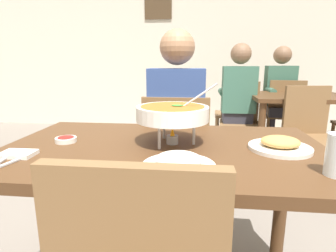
% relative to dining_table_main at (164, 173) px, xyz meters
% --- Properties ---
extents(cafe_rear_partition, '(10.00, 0.10, 3.00)m').
position_rel_dining_table_main_xyz_m(cafe_rear_partition, '(0.00, 3.66, 0.85)').
color(cafe_rear_partition, beige).
rests_on(cafe_rear_partition, ground_plane).
extents(picture_frame_hung, '(0.44, 0.03, 0.56)m').
position_rel_dining_table_main_xyz_m(picture_frame_hung, '(-0.53, 3.60, 1.43)').
color(picture_frame_hung, '#4C3823').
extents(dining_table_main, '(1.32, 0.80, 0.77)m').
position_rel_dining_table_main_xyz_m(dining_table_main, '(0.00, 0.00, 0.00)').
color(dining_table_main, '#51331C').
rests_on(dining_table_main, ground_plane).
extents(chair_diner_main, '(0.44, 0.44, 0.90)m').
position_rel_dining_table_main_xyz_m(chair_diner_main, '(-0.00, 0.69, -0.14)').
color(chair_diner_main, brown).
rests_on(chair_diner_main, ground_plane).
extents(diner_main, '(0.40, 0.45, 1.31)m').
position_rel_dining_table_main_xyz_m(diner_main, '(0.00, 0.72, 0.09)').
color(diner_main, '#2D2D38').
rests_on(diner_main, ground_plane).
extents(curry_bowl, '(0.33, 0.30, 0.26)m').
position_rel_dining_table_main_xyz_m(curry_bowl, '(0.03, 0.04, 0.25)').
color(curry_bowl, silver).
rests_on(curry_bowl, dining_table_main).
extents(rice_plate, '(0.24, 0.24, 0.06)m').
position_rel_dining_table_main_xyz_m(rice_plate, '(0.08, -0.24, 0.14)').
color(rice_plate, white).
rests_on(rice_plate, dining_table_main).
extents(appetizer_plate, '(0.24, 0.24, 0.06)m').
position_rel_dining_table_main_xyz_m(appetizer_plate, '(0.46, -0.00, 0.14)').
color(appetizer_plate, white).
rests_on(appetizer_plate, dining_table_main).
extents(sauce_dish, '(0.09, 0.09, 0.02)m').
position_rel_dining_table_main_xyz_m(sauce_dish, '(-0.43, 0.01, 0.13)').
color(sauce_dish, white).
rests_on(sauce_dish, dining_table_main).
extents(napkin_folded, '(0.12, 0.08, 0.02)m').
position_rel_dining_table_main_xyz_m(napkin_folded, '(-0.52, -0.18, 0.13)').
color(napkin_folded, white).
rests_on(napkin_folded, dining_table_main).
extents(fork_utensil, '(0.04, 0.17, 0.01)m').
position_rel_dining_table_main_xyz_m(fork_utensil, '(-0.54, -0.23, 0.12)').
color(fork_utensil, silver).
rests_on(fork_utensil, dining_table_main).
extents(spoon_utensil, '(0.05, 0.17, 0.01)m').
position_rel_dining_table_main_xyz_m(spoon_utensil, '(-0.49, -0.23, 0.12)').
color(spoon_utensil, silver).
rests_on(spoon_utensil, dining_table_main).
extents(dining_table_far, '(1.00, 0.80, 0.77)m').
position_rel_dining_table_main_xyz_m(dining_table_far, '(1.21, 1.97, -0.02)').
color(dining_table_far, '#51331C').
rests_on(dining_table_far, ground_plane).
extents(chair_bg_left, '(0.49, 0.49, 0.90)m').
position_rel_dining_table_main_xyz_m(chair_bg_left, '(1.23, 2.48, -0.14)').
color(chair_bg_left, brown).
rests_on(chair_bg_left, ground_plane).
extents(chair_bg_middle, '(0.48, 0.48, 0.90)m').
position_rel_dining_table_main_xyz_m(chair_bg_middle, '(0.61, 2.02, -0.14)').
color(chair_bg_middle, brown).
rests_on(chair_bg_middle, ground_plane).
extents(chair_bg_corner, '(0.49, 0.49, 0.90)m').
position_rel_dining_table_main_xyz_m(chair_bg_corner, '(1.16, 1.47, -0.14)').
color(chair_bg_corner, brown).
rests_on(chair_bg_corner, ground_plane).
extents(chair_bg_window, '(0.46, 0.46, 0.90)m').
position_rel_dining_table_main_xyz_m(chair_bg_window, '(0.69, 2.56, -0.14)').
color(chair_bg_window, brown).
rests_on(chair_bg_window, ground_plane).
extents(patron_bg_left, '(0.40, 0.45, 1.31)m').
position_rel_dining_table_main_xyz_m(patron_bg_left, '(1.17, 2.52, 0.09)').
color(patron_bg_left, '#2D2D38').
rests_on(patron_bg_left, ground_plane).
extents(patron_bg_middle, '(0.40, 0.45, 1.31)m').
position_rel_dining_table_main_xyz_m(patron_bg_middle, '(0.58, 2.02, 0.09)').
color(patron_bg_middle, '#2D2D38').
rests_on(patron_bg_middle, ground_plane).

